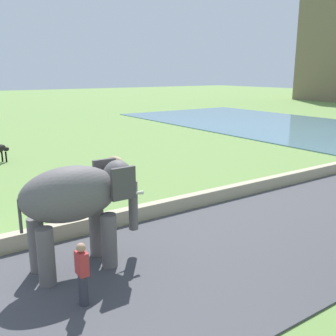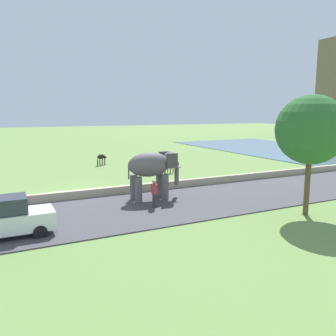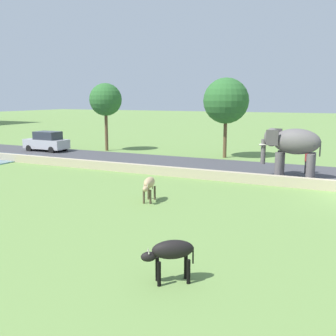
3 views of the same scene
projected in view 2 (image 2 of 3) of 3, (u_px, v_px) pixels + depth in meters
ground_plane at (81, 194)px, 22.64m from camera, size 220.00×220.00×0.00m
barrier_wall at (294, 172)px, 29.38m from camera, size 0.40×110.00×0.56m
lake at (286, 150)px, 49.09m from camera, size 36.00×18.00×0.08m
elephant at (153, 167)px, 20.89m from camera, size 1.42×3.47×2.99m
person_beside_elephant at (154, 193)px, 19.19m from camera, size 0.36×0.22×1.63m
car_white at (4, 218)px, 14.64m from camera, size 1.81×4.01×1.80m
cow_black at (101, 157)px, 34.83m from camera, size 1.08×1.32×1.15m
cow_tan at (169, 163)px, 30.59m from camera, size 1.42×0.66×1.15m
tree_mid at (311, 130)px, 17.40m from camera, size 3.58×3.58×6.30m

